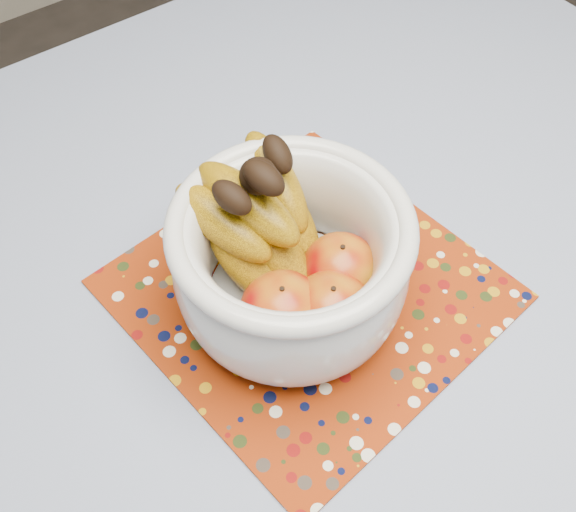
{
  "coord_description": "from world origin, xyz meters",
  "views": [
    {
      "loc": [
        -0.3,
        -0.25,
        1.39
      ],
      "look_at": [
        -0.06,
        0.08,
        0.85
      ],
      "focal_mm": 42.0,
      "sensor_mm": 36.0,
      "label": 1
    }
  ],
  "objects": [
    {
      "name": "tablecloth",
      "position": [
        0.0,
        0.0,
        0.76
      ],
      "size": [
        1.32,
        1.32,
        0.01
      ],
      "primitive_type": "cube",
      "color": "slate",
      "rests_on": "table"
    },
    {
      "name": "fruit_bowl",
      "position": [
        -0.06,
        0.08,
        0.85
      ],
      "size": [
        0.24,
        0.26,
        0.21
      ],
      "color": "silver",
      "rests_on": "placemat"
    },
    {
      "name": "placemat",
      "position": [
        -0.03,
        0.08,
        0.76
      ],
      "size": [
        0.4,
        0.4,
        0.0
      ],
      "primitive_type": "cube",
      "rotation": [
        0.0,
        0.0,
        0.1
      ],
      "color": "maroon",
      "rests_on": "tablecloth"
    },
    {
      "name": "table",
      "position": [
        0.0,
        0.0,
        0.67
      ],
      "size": [
        1.2,
        1.2,
        0.75
      ],
      "color": "brown",
      "rests_on": "ground"
    }
  ]
}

